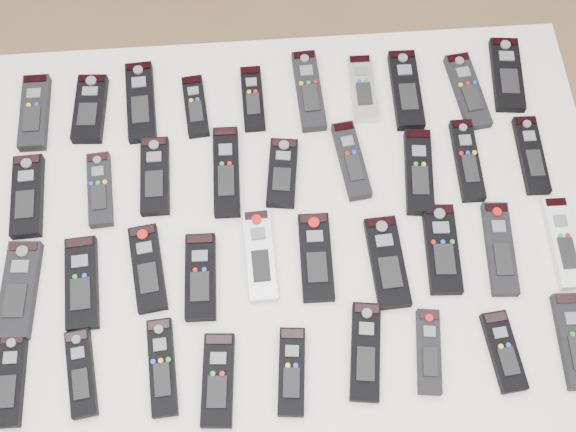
{
  "coord_description": "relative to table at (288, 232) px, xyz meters",
  "views": [
    {
      "loc": [
        0.07,
        -0.56,
        2.07
      ],
      "look_at": [
        0.11,
        0.02,
        0.8
      ],
      "focal_mm": 45.0,
      "sensor_mm": 36.0,
      "label": 1
    }
  ],
  "objects": [
    {
      "name": "remote_3",
      "position": [
        -0.18,
        0.27,
        0.07
      ],
      "size": [
        0.06,
        0.15,
        0.02
      ],
      "primitive_type": "cube",
      "rotation": [
        0.0,
        0.0,
        0.09
      ],
      "color": "black",
      "rests_on": "table"
    },
    {
      "name": "remote_6",
      "position": [
        0.18,
        0.29,
        0.07
      ],
      "size": [
        0.05,
        0.16,
        0.02
      ],
      "primitive_type": "cube",
      "rotation": [
        0.0,
        0.0,
        -0.01
      ],
      "color": "#B7B7BC",
      "rests_on": "table"
    },
    {
      "name": "remote_1",
      "position": [
        -0.4,
        0.28,
        0.07
      ],
      "size": [
        0.07,
        0.16,
        0.02
      ],
      "primitive_type": "cube",
      "rotation": [
        0.0,
        0.0,
        -0.06
      ],
      "color": "black",
      "rests_on": "table"
    },
    {
      "name": "remote_36",
      "position": [
        0.37,
        -0.29,
        0.07
      ],
      "size": [
        0.06,
        0.15,
        0.02
      ],
      "primitive_type": "cube",
      "rotation": [
        0.0,
        0.0,
        0.1
      ],
      "color": "black",
      "rests_on": "table"
    },
    {
      "name": "remote_11",
      "position": [
        -0.37,
        0.09,
        0.07
      ],
      "size": [
        0.06,
        0.16,
        0.02
      ],
      "primitive_type": "cube",
      "rotation": [
        0.0,
        0.0,
        0.07
      ],
      "color": "black",
      "rests_on": "table"
    },
    {
      "name": "remote_29",
      "position": [
        -0.51,
        -0.28,
        0.07
      ],
      "size": [
        0.05,
        0.17,
        0.02
      ],
      "primitive_type": "cube",
      "rotation": [
        0.0,
        0.0,
        -0.01
      ],
      "color": "black",
      "rests_on": "table"
    },
    {
      "name": "remote_32",
      "position": [
        -0.15,
        -0.31,
        0.07
      ],
      "size": [
        0.07,
        0.17,
        0.02
      ],
      "primitive_type": "cube",
      "rotation": [
        0.0,
        0.0,
        -0.07
      ],
      "color": "black",
      "rests_on": "table"
    },
    {
      "name": "remote_20",
      "position": [
        -0.4,
        -0.11,
        0.07
      ],
      "size": [
        0.07,
        0.18,
        0.02
      ],
      "primitive_type": "cube",
      "rotation": [
        0.0,
        0.0,
        0.06
      ],
      "color": "black",
      "rests_on": "table"
    },
    {
      "name": "remote_25",
      "position": [
        0.18,
        -0.11,
        0.07
      ],
      "size": [
        0.07,
        0.18,
        0.02
      ],
      "primitive_type": "cube",
      "rotation": [
        0.0,
        0.0,
        0.05
      ],
      "color": "black",
      "rests_on": "table"
    },
    {
      "name": "remote_22",
      "position": [
        -0.17,
        -0.11,
        0.07
      ],
      "size": [
        0.06,
        0.17,
        0.02
      ],
      "primitive_type": "cube",
      "rotation": [
        0.0,
        0.0,
        -0.02
      ],
      "color": "black",
      "rests_on": "table"
    },
    {
      "name": "remote_33",
      "position": [
        -0.01,
        -0.3,
        0.07
      ],
      "size": [
        0.06,
        0.16,
        0.02
      ],
      "primitive_type": "cube",
      "rotation": [
        0.0,
        0.0,
        -0.09
      ],
      "color": "black",
      "rests_on": "table"
    },
    {
      "name": "remote_16",
      "position": [
        0.27,
        0.08,
        0.07
      ],
      "size": [
        0.07,
        0.19,
        0.02
      ],
      "primitive_type": "cube",
      "rotation": [
        0.0,
        0.0,
        -0.1
      ],
      "color": "black",
      "rests_on": "table"
    },
    {
      "name": "remote_18",
      "position": [
        0.5,
        0.11,
        0.07
      ],
      "size": [
        0.05,
        0.17,
        0.02
      ],
      "primitive_type": "cube",
      "rotation": [
        0.0,
        0.0,
        -0.02
      ],
      "color": "black",
      "rests_on": "table"
    },
    {
      "name": "remote_12",
      "position": [
        -0.26,
        0.11,
        0.07
      ],
      "size": [
        0.06,
        0.17,
        0.02
      ],
      "primitive_type": "cube",
      "rotation": [
        0.0,
        0.0,
        0.01
      ],
      "color": "black",
      "rests_on": "table"
    },
    {
      "name": "remote_4",
      "position": [
        -0.05,
        0.28,
        0.07
      ],
      "size": [
        0.05,
        0.15,
        0.02
      ],
      "primitive_type": "cube",
      "rotation": [
        0.0,
        0.0,
        0.02
      ],
      "color": "black",
      "rests_on": "table"
    },
    {
      "name": "remote_7",
      "position": [
        0.27,
        0.28,
        0.07
      ],
      "size": [
        0.06,
        0.19,
        0.02
      ],
      "primitive_type": "cube",
      "rotation": [
        0.0,
        0.0,
        -0.02
      ],
      "color": "black",
      "rests_on": "table"
    },
    {
      "name": "remote_9",
      "position": [
        0.49,
        0.3,
        0.07
      ],
      "size": [
        0.08,
        0.19,
        0.02
      ],
      "primitive_type": "cube",
      "rotation": [
        0.0,
        0.0,
        -0.1
      ],
      "color": "black",
      "rests_on": "table"
    },
    {
      "name": "remote_0",
      "position": [
        -0.51,
        0.28,
        0.07
      ],
      "size": [
        0.06,
        0.18,
        0.02
      ],
      "primitive_type": "cube",
      "rotation": [
        0.0,
        0.0,
        0.0
      ],
      "color": "black",
      "rests_on": "table"
    },
    {
      "name": "remote_23",
      "position": [
        -0.06,
        -0.07,
        0.07
      ],
      "size": [
        0.06,
        0.18,
        0.02
      ],
      "primitive_type": "cube",
      "rotation": [
        0.0,
        0.0,
        0.03
      ],
      "color": "#B7B7BC",
      "rests_on": "table"
    },
    {
      "name": "ground",
      "position": [
        -0.11,
        -0.02,
        -0.72
      ],
      "size": [
        4.0,
        4.0,
        0.0
      ],
      "primitive_type": "plane",
      "color": "#916C49",
      "rests_on": "ground"
    },
    {
      "name": "remote_21",
      "position": [
        -0.27,
        -0.09,
        0.07
      ],
      "size": [
        0.08,
        0.18,
        0.02
      ],
      "primitive_type": "cube",
      "rotation": [
        0.0,
        0.0,
        0.13
      ],
      "color": "black",
      "rests_on": "table"
    },
    {
      "name": "remote_30",
      "position": [
        -0.39,
        -0.28,
        0.07
      ],
      "size": [
        0.06,
        0.16,
        0.02
      ],
      "primitive_type": "cube",
      "rotation": [
        0.0,
        0.0,
        0.14
      ],
      "color": "black",
      "rests_on": "table"
    },
    {
      "name": "remote_34",
      "position": [
        0.12,
        -0.27,
        0.07
      ],
      "size": [
        0.08,
        0.18,
        0.02
      ],
      "primitive_type": "cube",
      "rotation": [
        0.0,
        0.0,
        -0.14
      ],
      "color": "black",
      "rests_on": "table"
    },
    {
      "name": "remote_24",
      "position": [
        0.05,
        -0.09,
        0.07
      ],
      "size": [
        0.06,
        0.18,
        0.02
      ],
      "primitive_type": "cube",
      "rotation": [
        0.0,
        0.0,
        -0.02
      ],
      "color": "black",
      "rests_on": "table"
    },
    {
      "name": "remote_5",
      "position": [
        0.06,
        0.29,
        0.07
      ],
      "size": [
        0.06,
        0.19,
        0.02
      ],
      "primitive_type": "cube",
      "rotation": [
        0.0,
        0.0,
        0.05
      ],
      "color": "black",
      "rests_on": "table"
    },
    {
      "name": "table",
      "position": [
        0.0,
        0.0,
        0.0
      ],
      "size": [
        1.25,
        0.88,
        0.78
      ],
      "color": "white",
      "rests_on": "ground"
    },
    {
      "name": "remote_14",
      "position": [
        -0.0,
        0.1,
        0.07
      ],
      "size": [
        0.07,
        0.15,
        0.02
      ],
      "primitive_type": "cube",
      "rotation": [
        0.0,
        0.0,
        -0.13
      ],
      "color": "black",
      "rests_on": "table"
    },
    {
      "name": "remote_27",
      "position": [
        0.4,
        -0.09,
        0.07
      ],
      "size": [
        0.06,
        0.19,
        0.02
      ],
      "primitive_type": "cube",
      "rotation": [
        0.0,
        0.0,
        -0.07
      ],
      "color": "black",
      "rests_on": "table"
    },
    {
      "name": "remote_2",
      "position": [
        -0.29,
        0.29,
        0.07
      ],
      "size": [
        0.07,
        0.19,
        0.02
      ],
      "primitive_type": "cube",
      "rotation": [
        0.0,
        0.0,
        0.06
      ],
      "color": "black",
      "rests_on": "table"
    },
    {
      "name": "remote_26",
      "position": [
        0.29,
        -0.09,
        0.07
      ],
      "size": [
        0.07,
        0.18,
        0.02
      ],
      "primitive_type": "cube",
      "rotation": [
        0.0,
        0.0,
        -0.05
      ],
      "color": "black",
      "rests_on": "table"
    },
    {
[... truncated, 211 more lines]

